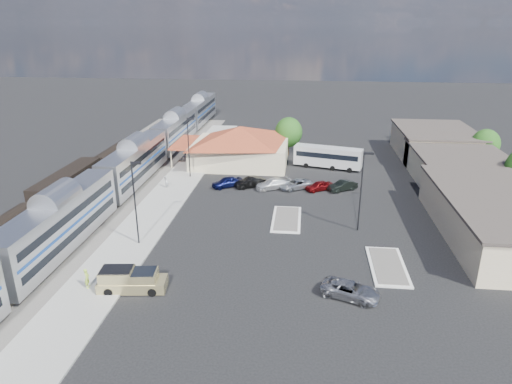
# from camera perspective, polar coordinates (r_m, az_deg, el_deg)

# --- Properties ---
(ground) EXTENTS (280.00, 280.00, 0.00)m
(ground) POSITION_cam_1_polar(r_m,az_deg,el_deg) (52.11, -0.67, -4.18)
(ground) COLOR black
(ground) RESTS_ON ground
(railbed) EXTENTS (16.00, 100.00, 0.12)m
(railbed) POSITION_cam_1_polar(r_m,az_deg,el_deg) (64.88, -18.54, -0.16)
(railbed) COLOR #4C4944
(railbed) RESTS_ON ground
(platform) EXTENTS (5.50, 92.00, 0.18)m
(platform) POSITION_cam_1_polar(r_m,az_deg,el_deg) (59.94, -11.45, -1.13)
(platform) COLOR gray
(platform) RESTS_ON ground
(passenger_train) EXTENTS (3.00, 104.00, 5.55)m
(passenger_train) POSITION_cam_1_polar(r_m,az_deg,el_deg) (67.04, -14.83, 3.41)
(passenger_train) COLOR silver
(passenger_train) RESTS_ON ground
(freight_cars) EXTENTS (2.80, 46.00, 4.00)m
(freight_cars) POSITION_cam_1_polar(r_m,az_deg,el_deg) (62.87, -22.40, 0.50)
(freight_cars) COLOR black
(freight_cars) RESTS_ON ground
(station_depot) EXTENTS (18.35, 12.24, 6.20)m
(station_depot) POSITION_cam_1_polar(r_m,az_deg,el_deg) (74.14, -1.99, 5.90)
(station_depot) COLOR beige
(station_depot) RESTS_ON ground
(buildings_east) EXTENTS (14.40, 51.40, 4.80)m
(buildings_east) POSITION_cam_1_polar(r_m,az_deg,el_deg) (68.08, 25.01, 1.88)
(buildings_east) COLOR #C6B28C
(buildings_east) RESTS_ON ground
(traffic_island_south) EXTENTS (3.30, 7.50, 0.21)m
(traffic_island_south) POSITION_cam_1_polar(r_m,az_deg,el_deg) (53.60, 3.84, -3.38)
(traffic_island_south) COLOR silver
(traffic_island_south) RESTS_ON ground
(traffic_island_north) EXTENTS (3.30, 7.50, 0.21)m
(traffic_island_north) POSITION_cam_1_polar(r_m,az_deg,el_deg) (45.37, 16.13, -8.87)
(traffic_island_north) COLOR silver
(traffic_island_north) RESTS_ON ground
(lamp_plat_s) EXTENTS (1.08, 0.25, 9.00)m
(lamp_plat_s) POSITION_cam_1_polar(r_m,az_deg,el_deg) (47.19, -14.85, -0.56)
(lamp_plat_s) COLOR black
(lamp_plat_s) RESTS_ON ground
(lamp_plat_n) EXTENTS (1.08, 0.25, 9.00)m
(lamp_plat_n) POSITION_cam_1_polar(r_m,az_deg,el_deg) (67.21, -8.37, 6.11)
(lamp_plat_n) COLOR black
(lamp_plat_n) RESTS_ON ground
(lamp_lot) EXTENTS (1.08, 0.25, 9.00)m
(lamp_lot) POSITION_cam_1_polar(r_m,az_deg,el_deg) (50.21, 13.15, 0.86)
(lamp_lot) COLOR black
(lamp_lot) RESTS_ON ground
(tree_east_c) EXTENTS (4.41, 4.41, 6.21)m
(tree_east_c) POSITION_cam_1_polar(r_m,az_deg,el_deg) (80.36, 26.73, 5.33)
(tree_east_c) COLOR #382314
(tree_east_c) RESTS_ON ground
(tree_depot) EXTENTS (4.71, 4.71, 6.63)m
(tree_depot) POSITION_cam_1_polar(r_m,az_deg,el_deg) (79.09, 4.09, 7.45)
(tree_depot) COLOR #382314
(tree_depot) RESTS_ON ground
(pickup_truck) EXTENTS (5.95, 2.73, 1.99)m
(pickup_truck) POSITION_cam_1_polar(r_m,az_deg,el_deg) (41.18, -15.20, -10.62)
(pickup_truck) COLOR tan
(pickup_truck) RESTS_ON ground
(suv) EXTENTS (5.49, 3.95, 1.39)m
(suv) POSITION_cam_1_polar(r_m,az_deg,el_deg) (39.75, 11.76, -11.93)
(suv) COLOR #919298
(suv) RESTS_ON ground
(coach_bus) EXTENTS (10.83, 4.91, 3.40)m
(coach_bus) POSITION_cam_1_polar(r_m,az_deg,el_deg) (72.88, 8.98, 4.45)
(coach_bus) COLOR silver
(coach_bus) RESTS_ON ground
(person_a) EXTENTS (0.54, 0.72, 1.79)m
(person_a) POSITION_cam_1_polar(r_m,az_deg,el_deg) (42.42, -20.37, -10.06)
(person_a) COLOR #ADD341
(person_a) RESTS_ON platform
(person_b) EXTENTS (0.64, 0.80, 1.58)m
(person_b) POSITION_cam_1_polar(r_m,az_deg,el_deg) (64.45, -11.26, 1.25)
(person_b) COLOR silver
(person_b) RESTS_ON platform
(parked_car_a) EXTENTS (4.61, 3.86, 1.49)m
(parked_car_a) POSITION_cam_1_polar(r_m,az_deg,el_deg) (63.95, -3.64, 1.25)
(parked_car_a) COLOR #0B103B
(parked_car_a) RESTS_ON ground
(parked_car_b) EXTENTS (4.57, 3.58, 1.45)m
(parked_car_b) POSITION_cam_1_polar(r_m,az_deg,el_deg) (63.79, -0.76, 1.22)
(parked_car_b) COLOR black
(parked_car_b) RESTS_ON ground
(parked_car_c) EXTENTS (5.32, 4.09, 1.44)m
(parked_car_c) POSITION_cam_1_polar(r_m,az_deg,el_deg) (63.22, 2.09, 1.03)
(parked_car_c) COLOR silver
(parked_car_c) RESTS_ON ground
(parked_car_d) EXTENTS (5.20, 4.34, 1.32)m
(parked_car_d) POSITION_cam_1_polar(r_m,az_deg,el_deg) (63.40, 5.00, 0.96)
(parked_car_d) COLOR #989CA0
(parked_car_d) RESTS_ON ground
(parked_car_e) EXTENTS (4.13, 3.31, 1.32)m
(parked_car_e) POSITION_cam_1_polar(r_m,az_deg,el_deg) (63.15, 7.89, 0.76)
(parked_car_e) COLOR maroon
(parked_car_e) RESTS_ON ground
(parked_car_f) EXTENTS (4.33, 3.54, 1.39)m
(parked_car_f) POSITION_cam_1_polar(r_m,az_deg,el_deg) (63.62, 10.77, 0.77)
(parked_car_f) COLOR black
(parked_car_f) RESTS_ON ground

